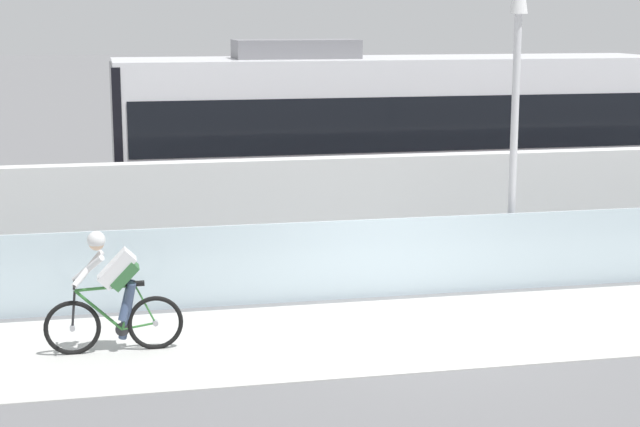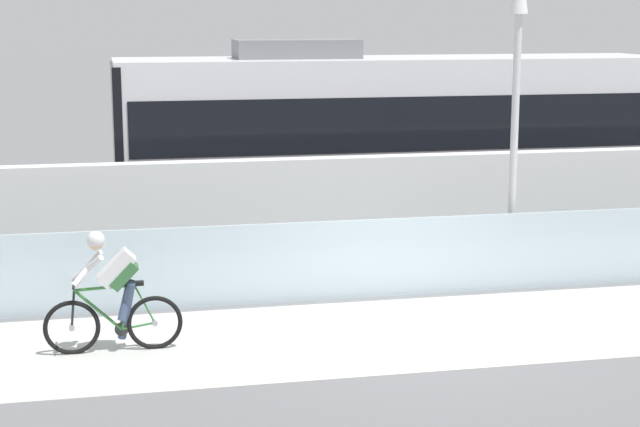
# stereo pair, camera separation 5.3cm
# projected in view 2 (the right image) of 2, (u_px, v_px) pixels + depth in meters

# --- Properties ---
(ground_plane) EXTENTS (200.00, 200.00, 0.00)m
(ground_plane) POSITION_uv_depth(u_px,v_px,m) (418.00, 332.00, 14.15)
(ground_plane) COLOR slate
(bike_path_deck) EXTENTS (32.00, 3.20, 0.01)m
(bike_path_deck) POSITION_uv_depth(u_px,v_px,m) (418.00, 332.00, 14.14)
(bike_path_deck) COLOR beige
(bike_path_deck) RESTS_ON ground
(glass_parapet) EXTENTS (32.00, 0.05, 1.22)m
(glass_parapet) POSITION_uv_depth(u_px,v_px,m) (382.00, 258.00, 15.80)
(glass_parapet) COLOR silver
(glass_parapet) RESTS_ON ground
(concrete_barrier_wall) EXTENTS (32.00, 0.36, 1.94)m
(concrete_barrier_wall) POSITION_uv_depth(u_px,v_px,m) (354.00, 213.00, 17.47)
(concrete_barrier_wall) COLOR silver
(concrete_barrier_wall) RESTS_ON ground
(tram_rail_near) EXTENTS (32.00, 0.08, 0.01)m
(tram_rail_near) POSITION_uv_depth(u_px,v_px,m) (324.00, 238.00, 20.03)
(tram_rail_near) COLOR #595654
(tram_rail_near) RESTS_ON ground
(tram_rail_far) EXTENTS (32.00, 0.08, 0.01)m
(tram_rail_far) POSITION_uv_depth(u_px,v_px,m) (309.00, 224.00, 21.41)
(tram_rail_far) COLOR #595654
(tram_rail_far) RESTS_ON ground
(tram) EXTENTS (11.06, 2.54, 3.81)m
(tram) POSITION_uv_depth(u_px,v_px,m) (393.00, 136.00, 20.68)
(tram) COLOR silver
(tram) RESTS_ON ground
(cyclist_on_bike) EXTENTS (1.77, 0.58, 1.61)m
(cyclist_on_bike) POSITION_uv_depth(u_px,v_px,m) (113.00, 293.00, 13.16)
(cyclist_on_bike) COLOR black
(cyclist_on_bike) RESTS_ON ground
(lamp_post_antenna) EXTENTS (0.28, 0.28, 5.20)m
(lamp_post_antenna) POSITION_uv_depth(u_px,v_px,m) (516.00, 80.00, 16.03)
(lamp_post_antenna) COLOR gray
(lamp_post_antenna) RESTS_ON ground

